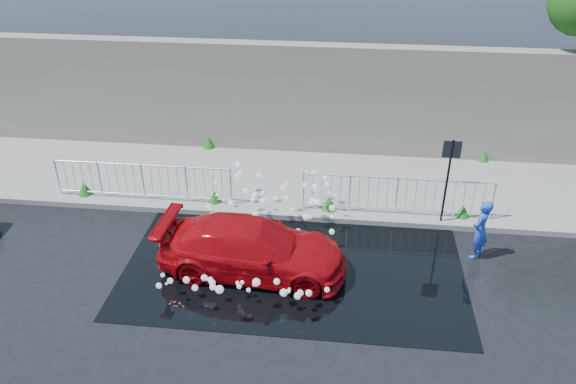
% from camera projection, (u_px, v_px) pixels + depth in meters
% --- Properties ---
extents(ground, '(90.00, 90.00, 0.00)m').
position_uv_depth(ground, '(268.00, 288.00, 12.73)').
color(ground, black).
rests_on(ground, ground).
extents(pavement, '(30.00, 4.00, 0.15)m').
position_uv_depth(pavement, '(291.00, 181.00, 17.01)').
color(pavement, gray).
rests_on(pavement, ground).
extents(curb, '(30.00, 0.25, 0.16)m').
position_uv_depth(curb, '(284.00, 215.00, 15.28)').
color(curb, gray).
rests_on(curb, ground).
extents(retaining_wall, '(30.00, 0.60, 3.50)m').
position_uv_depth(retaining_wall, '(299.00, 98.00, 18.00)').
color(retaining_wall, '#686357').
rests_on(retaining_wall, pavement).
extents(puddle, '(8.00, 5.00, 0.01)m').
position_uv_depth(puddle, '(294.00, 263.00, 13.54)').
color(puddle, black).
rests_on(puddle, ground).
extents(sign_post, '(0.45, 0.06, 2.50)m').
position_uv_depth(sign_post, '(449.00, 168.00, 14.14)').
color(sign_post, black).
rests_on(sign_post, ground).
extents(railing_left, '(5.05, 0.05, 1.10)m').
position_uv_depth(railing_left, '(143.00, 180.00, 15.64)').
color(railing_left, silver).
rests_on(railing_left, pavement).
extents(railing_right, '(5.05, 0.05, 1.10)m').
position_uv_depth(railing_right, '(397.00, 194.00, 14.96)').
color(railing_right, silver).
rests_on(railing_right, pavement).
extents(weeds, '(12.17, 3.93, 0.41)m').
position_uv_depth(weeds, '(276.00, 180.00, 16.52)').
color(weeds, '#1C5617').
rests_on(weeds, pavement).
extents(water_spray, '(3.70, 5.43, 1.05)m').
position_uv_depth(water_spray, '(266.00, 223.00, 13.81)').
color(water_spray, white).
rests_on(water_spray, ground).
extents(red_car, '(4.48, 2.03, 1.27)m').
position_uv_depth(red_car, '(253.00, 248.00, 13.00)').
color(red_car, '#A2060C').
rests_on(red_car, ground).
extents(person, '(0.62, 0.68, 1.55)m').
position_uv_depth(person, '(480.00, 230.00, 13.42)').
color(person, '#243FB4').
rests_on(person, ground).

